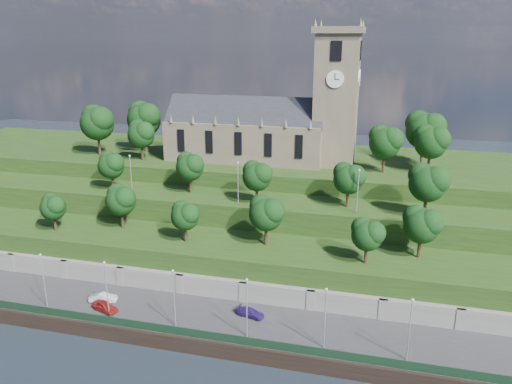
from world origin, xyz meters
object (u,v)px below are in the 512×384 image
(church, at_px, (269,124))
(car_left, at_px, (105,306))
(car_right, at_px, (250,313))
(car_middle, at_px, (103,298))

(church, xyz_separation_m, car_left, (-14.07, -42.39, -19.81))
(church, xyz_separation_m, car_right, (6.37, -38.61, -19.94))
(car_left, xyz_separation_m, car_right, (20.44, 3.78, -0.13))
(church, distance_m, car_left, 48.86)
(church, relative_size, car_middle, 9.66)
(church, relative_size, car_right, 9.61)
(car_left, relative_size, car_right, 1.04)
(car_left, height_order, car_right, car_left)
(church, height_order, car_middle, church)
(car_middle, xyz_separation_m, car_right, (22.07, 1.53, -0.08))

